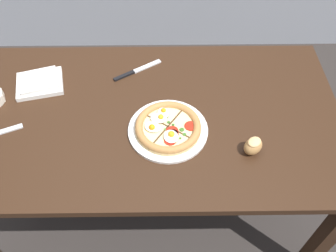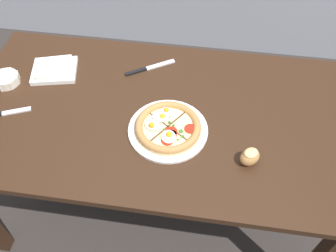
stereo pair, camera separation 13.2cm
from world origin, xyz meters
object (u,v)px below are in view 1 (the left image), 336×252
object	(u,v)px
napkin_folded	(39,83)
pizza	(168,128)
dining_table	(150,128)
bread_piece_near	(253,146)
knife_spare	(137,70)

from	to	relation	value
napkin_folded	pizza	bearing A→B (deg)	-25.26
dining_table	pizza	bearing A→B (deg)	-49.32
pizza	napkin_folded	bearing A→B (deg)	154.74
dining_table	bread_piece_near	xyz separation A→B (m)	(0.38, -0.18, 0.13)
knife_spare	dining_table	bearing A→B (deg)	-109.54
dining_table	napkin_folded	world-z (taller)	napkin_folded
bread_piece_near	knife_spare	size ratio (longest dim) A/B	0.45
pizza	knife_spare	xyz separation A→B (m)	(-0.13, 0.34, -0.02)
napkin_folded	bread_piece_near	world-z (taller)	bread_piece_near
dining_table	bread_piece_near	world-z (taller)	bread_piece_near
pizza	napkin_folded	world-z (taller)	pizza
napkin_folded	bread_piece_near	size ratio (longest dim) A/B	2.34
bread_piece_near	napkin_folded	bearing A→B (deg)	157.29
pizza	knife_spare	world-z (taller)	pizza
pizza	knife_spare	distance (m)	0.36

